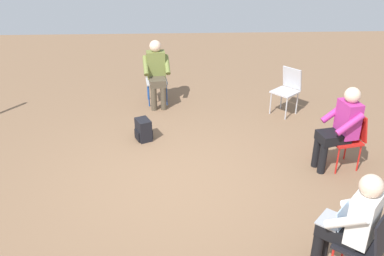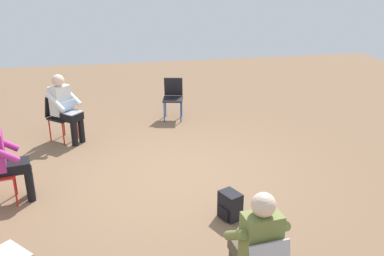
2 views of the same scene
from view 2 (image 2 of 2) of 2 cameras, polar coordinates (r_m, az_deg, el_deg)
ground_plane at (r=6.60m, az=-2.36°, el=-6.52°), size 16.27×16.27×0.00m
chair_southeast at (r=8.14m, az=-17.32°, el=1.81°), size 0.59×0.58×0.85m
chair_south at (r=8.88m, az=-2.54°, el=4.36°), size 0.48×0.51×0.85m
person_with_laptop at (r=7.96m, az=-16.63°, el=2.95°), size 0.64×0.63×1.24m
person_in_olive at (r=4.09m, az=8.52°, el=-14.67°), size 0.53×0.55×1.24m
person_in_magenta at (r=6.17m, az=-23.82°, el=-3.36°), size 0.57×0.56×1.24m
backpack_near_laptop_user at (r=5.57m, az=5.10°, el=-10.41°), size 0.31×0.34×0.36m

